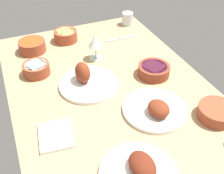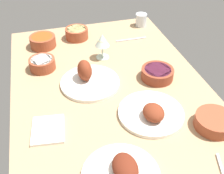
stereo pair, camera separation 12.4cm
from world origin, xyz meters
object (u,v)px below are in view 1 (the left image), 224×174
plate_near_viewer (140,171)px  water_tumbler (127,19)px  bowl_cream (36,69)px  fork_loose (121,39)px  bowl_potatoes (66,35)px  bowl_soup (32,46)px  bowl_onions (154,70)px  plate_far_side (156,109)px  folded_napkin (55,136)px  wine_glass (95,42)px  plate_center_main (87,80)px  bowl_pasta (217,112)px

plate_near_viewer → water_tumbler: size_ratio=3.29×
bowl_cream → fork_loose: bearing=-73.2°
bowl_potatoes → bowl_soup: bearing=102.2°
bowl_onions → fork_loose: (39.10, -0.13, -2.47)cm
plate_far_side → plate_near_viewer: 31.20cm
folded_napkin → plate_far_side: bearing=-94.3°
plate_far_side → fork_loose: 64.06cm
bowl_cream → wine_glass: size_ratio=0.93×
bowl_potatoes → water_tumbler: bearing=-82.6°
plate_center_main → folded_napkin: 33.45cm
plate_center_main → folded_napkin: plate_center_main is taller
bowl_onions → folded_napkin: bowl_onions is taller
bowl_onions → wine_glass: wine_glass is taller
plate_far_side → fork_loose: plate_far_side is taller
bowl_cream → plate_near_viewer: bearing=-164.0°
plate_far_side → bowl_potatoes: 76.03cm
wine_glass → fork_loose: size_ratio=0.76×
bowl_cream → water_tumbler: size_ratio=1.63×
folded_napkin → fork_loose: bearing=-42.3°
fork_loose → water_tumbler: bearing=-125.3°
bowl_soup → wine_glass: bearing=-125.0°
plate_near_viewer → folded_napkin: size_ratio=1.79×
plate_near_viewer → fork_loose: 92.68cm
fork_loose → bowl_soup: bearing=-6.7°
plate_far_side → bowl_potatoes: size_ratio=2.03×
water_tumbler → bowl_potatoes: bearing=97.4°
bowl_soup → bowl_potatoes: same height
bowl_onions → bowl_potatoes: bowl_potatoes is taller
bowl_onions → fork_loose: bowl_onions is taller
bowl_onions → wine_glass: bearing=40.0°
bowl_soup → water_tumbler: water_tumbler is taller
plate_far_side → bowl_onions: (23.70, -12.48, 1.06)cm
water_tumbler → folded_napkin: water_tumbler is taller
bowl_cream → plate_center_main: bearing=-132.1°
bowl_potatoes → folded_napkin: 74.63cm
plate_near_viewer → bowl_onions: bearing=-34.3°
plate_near_viewer → bowl_soup: plate_near_viewer is taller
plate_center_main → plate_far_side: size_ratio=1.02×
bowl_potatoes → water_tumbler: (5.55, -42.71, 0.57)cm
plate_center_main → bowl_pasta: size_ratio=1.79×
plate_far_side → plate_near_viewer: bearing=140.1°
plate_near_viewer → fork_loose: bearing=-20.6°
plate_near_viewer → water_tumbler: bearing=-23.4°
bowl_pasta → folded_napkin: (15.16, 63.10, -2.18)cm
bowl_pasta → wine_glass: size_ratio=1.11×
plate_center_main → bowl_onions: size_ratio=1.80×
plate_center_main → wine_glass: wine_glass is taller
folded_napkin → bowl_onions: bearing=-69.2°
bowl_onions → bowl_cream: (23.12, 52.72, 0.24)cm
plate_near_viewer → wine_glass: 73.98cm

